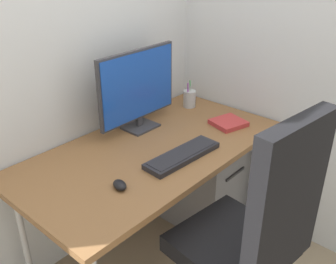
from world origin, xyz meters
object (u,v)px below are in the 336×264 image
at_px(office_chair, 255,231).
at_px(mouse, 120,185).
at_px(keyboard, 182,155).
at_px(filing_cabinet, 198,175).
at_px(monitor, 138,88).
at_px(pen_holder, 189,98).
at_px(notebook, 228,123).

xyz_separation_m(office_chair, mouse, (-0.27, 0.53, 0.13)).
bearing_deg(office_chair, keyboard, 77.05).
relative_size(office_chair, mouse, 14.55).
distance_m(office_chair, mouse, 0.61).
distance_m(filing_cabinet, monitor, 0.77).
distance_m(filing_cabinet, pen_holder, 0.51).
bearing_deg(notebook, filing_cabinet, 112.64).
bearing_deg(notebook, pen_holder, 94.61).
height_order(office_chair, monitor, monitor).
xyz_separation_m(office_chair, notebook, (0.59, 0.53, 0.13)).
height_order(keyboard, mouse, mouse).
bearing_deg(pen_holder, mouse, -159.22).
xyz_separation_m(keyboard, mouse, (-0.39, 0.04, 0.00)).
bearing_deg(pen_holder, notebook, -100.90).
distance_m(keyboard, notebook, 0.48).
xyz_separation_m(filing_cabinet, mouse, (-0.84, -0.19, 0.44)).
distance_m(filing_cabinet, mouse, 0.97).
relative_size(office_chair, pen_holder, 6.37).
xyz_separation_m(office_chair, monitor, (0.22, 0.90, 0.36)).
bearing_deg(office_chair, mouse, 117.52).
bearing_deg(monitor, notebook, -45.20).
distance_m(mouse, notebook, 0.86).
relative_size(filing_cabinet, notebook, 3.62).
bearing_deg(keyboard, filing_cabinet, 26.85).
distance_m(mouse, pen_holder, 0.99).
relative_size(office_chair, monitor, 2.15).
height_order(filing_cabinet, pen_holder, pen_holder).
bearing_deg(mouse, office_chair, -45.57).
bearing_deg(pen_holder, filing_cabinet, -119.38).
relative_size(monitor, keyboard, 1.25).
bearing_deg(filing_cabinet, keyboard, -153.15).
bearing_deg(keyboard, mouse, 174.41).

